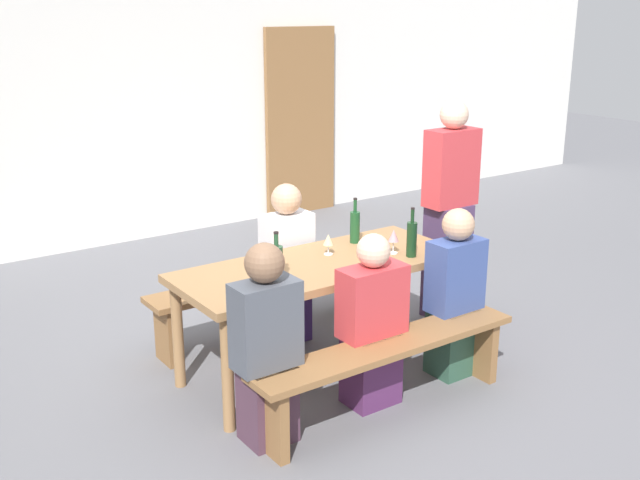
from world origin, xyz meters
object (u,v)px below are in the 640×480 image
seated_guest_near_2 (454,297)px  tasting_table (320,275)px  bench_near (387,358)px  wine_glass_0 (328,241)px  wine_glass_1 (394,237)px  wine_bottle_1 (355,226)px  wine_bottle_2 (412,238)px  bench_far (266,290)px  seated_guest_far_0 (287,266)px  wine_bottle_0 (277,262)px  seated_guest_near_0 (266,348)px  wooden_door (300,122)px  seated_guest_near_1 (372,326)px  standing_host (449,215)px

seated_guest_near_2 → tasting_table: bearing=51.7°
bench_near → wine_glass_0: bearing=80.0°
tasting_table → wine_glass_1: bearing=-13.9°
wine_bottle_1 → wine_glass_0: bearing=-159.8°
wine_bottle_2 → seated_guest_near_2: 0.46m
bench_far → seated_guest_far_0: bearing=-58.3°
wine_bottle_0 → seated_guest_near_0: seated_guest_near_0 is taller
tasting_table → wine_glass_1: (0.50, -0.12, 0.20)m
seated_guest_near_2 → seated_guest_far_0: bearing=28.7°
wine_glass_0 → wine_bottle_2: bearing=-39.1°
seated_guest_far_0 → tasting_table: bearing=-9.9°
wooden_door → tasting_table: 4.08m
seated_guest_near_2 → bench_far: bearing=29.0°
tasting_table → seated_guest_near_2: (0.68, -0.53, -0.13)m
bench_far → wine_glass_0: 0.78m
bench_near → seated_guest_near_1: 0.21m
bench_far → wine_glass_1: size_ratio=10.89×
bench_near → seated_guest_near_2: (0.68, 0.15, 0.18)m
wooden_door → wine_bottle_0: bearing=-125.6°
seated_guest_near_2 → wine_glass_0: bearing=40.3°
wooden_door → seated_guest_far_0: bearing=-125.3°
wine_bottle_2 → standing_host: standing_host is taller
standing_host → wine_glass_0: bearing=4.7°
seated_guest_near_0 → seated_guest_near_1: 0.73m
wine_bottle_0 → seated_guest_near_0: 0.63m
wine_bottle_2 → wine_glass_1: bearing=115.5°
seated_guest_far_0 → bench_far: bearing=-148.3°
standing_host → wine_glass_1: bearing=21.4°
wine_bottle_0 → wine_glass_0: 0.57m
wooden_door → standing_host: (-0.83, -3.25, -0.24)m
seated_guest_near_0 → seated_guest_far_0: 1.35m
seated_guest_near_0 → wooden_door: bearing=-35.9°
wooden_door → seated_guest_near_0: wooden_door is taller
tasting_table → seated_guest_near_1: size_ratio=1.75×
seated_guest_near_0 → tasting_table: bearing=-53.8°
wine_glass_0 → wine_glass_1: size_ratio=0.85×
wine_bottle_2 → seated_guest_far_0: size_ratio=0.29×
bench_far → wooden_door: bearing=52.0°
bench_far → seated_guest_near_2: 1.40m
wine_bottle_1 → seated_guest_near_0: (-1.17, -0.75, -0.31)m
seated_guest_near_0 → seated_guest_near_2: bearing=-90.0°
bench_far → seated_guest_far_0: (0.09, -0.15, 0.21)m
standing_host → bench_far: bearing=-20.1°
seated_guest_near_0 → seated_guest_near_2: size_ratio=1.03×
wine_bottle_0 → wine_glass_0: wine_bottle_0 is taller
seated_guest_near_1 → standing_host: standing_host is taller
wine_bottle_2 → seated_guest_near_1: 0.73m
wooden_door → standing_host: size_ratio=1.26×
wine_bottle_2 → standing_host: size_ratio=0.20×
bench_far → wine_bottle_2: 1.20m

